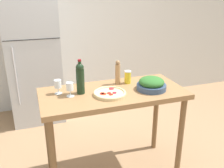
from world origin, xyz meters
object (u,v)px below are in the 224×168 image
at_px(salad_bowl, 151,84).
at_px(salt_canister, 128,77).
at_px(wine_bottle, 80,78).
at_px(refrigerator, 34,62).
at_px(pepper_mill, 118,73).
at_px(wine_glass_near, 70,87).
at_px(wine_glass_far, 58,85).
at_px(homemade_pizza, 110,93).

distance_m(salad_bowl, salt_canister, 0.27).
distance_m(wine_bottle, salad_bowl, 0.67).
distance_m(refrigerator, pepper_mill, 1.57).
height_order(wine_glass_near, wine_glass_far, same).
xyz_separation_m(wine_bottle, salt_canister, (0.50, 0.11, -0.08)).
bearing_deg(homemade_pizza, wine_bottle, 153.20).
relative_size(refrigerator, wine_glass_far, 12.98).
distance_m(wine_glass_far, pepper_mill, 0.60).
relative_size(wine_glass_far, homemade_pizza, 0.45).
relative_size(wine_glass_far, salad_bowl, 0.47).
relative_size(refrigerator, wine_glass_near, 12.98).
bearing_deg(wine_glass_near, salad_bowl, -6.55).
relative_size(salad_bowl, salt_canister, 2.15).
bearing_deg(salt_canister, homemade_pizza, -139.41).
xyz_separation_m(wine_glass_near, pepper_mill, (0.50, 0.16, 0.03)).
height_order(wine_glass_far, salad_bowl, wine_glass_far).
relative_size(wine_glass_near, pepper_mill, 0.54).
height_order(wine_glass_far, salt_canister, wine_glass_far).
relative_size(pepper_mill, salad_bowl, 0.87).
bearing_deg(refrigerator, pepper_mill, -61.02).
distance_m(wine_bottle, salt_canister, 0.52).
height_order(wine_glass_near, pepper_mill, pepper_mill).
height_order(wine_glass_far, pepper_mill, pepper_mill).
xyz_separation_m(wine_bottle, wine_glass_far, (-0.20, 0.06, -0.06)).
height_order(refrigerator, homemade_pizza, refrigerator).
height_order(wine_bottle, salt_canister, wine_bottle).
bearing_deg(salt_canister, wine_glass_near, -166.52).
height_order(pepper_mill, salad_bowl, pepper_mill).
relative_size(refrigerator, homemade_pizza, 5.80).
bearing_deg(wine_bottle, refrigerator, 103.46).
bearing_deg(pepper_mill, wine_glass_near, -162.57).
distance_m(wine_glass_near, salt_canister, 0.62).
relative_size(salad_bowl, homemade_pizza, 0.95).
bearing_deg(salad_bowl, pepper_mill, 135.54).
xyz_separation_m(wine_glass_far, salt_canister, (0.70, 0.05, -0.02)).
relative_size(refrigerator, salt_canister, 13.14).
bearing_deg(pepper_mill, salad_bowl, -44.46).
bearing_deg(refrigerator, salad_bowl, -58.01).
height_order(pepper_mill, homemade_pizza, pepper_mill).
bearing_deg(wine_glass_far, salad_bowl, -12.08).
xyz_separation_m(refrigerator, wine_bottle, (0.36, -1.49, 0.22)).
height_order(wine_glass_near, salt_canister, wine_glass_near).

